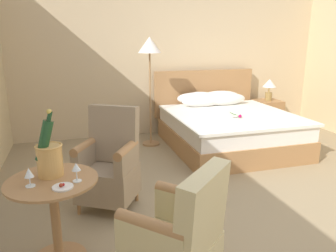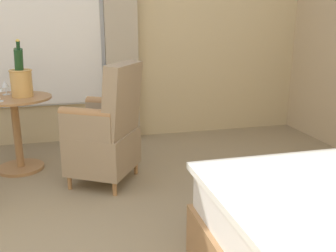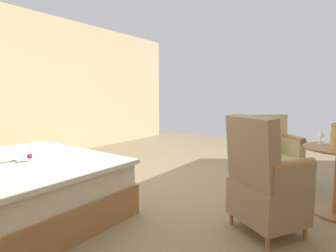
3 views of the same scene
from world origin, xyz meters
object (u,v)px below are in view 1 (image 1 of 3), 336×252
bed (226,126)px  armchair_by_window (109,166)px  side_table_round (55,214)px  wine_glass_near_edge (76,168)px  bedside_lamp (269,86)px  champagne_bucket (49,156)px  snack_plate (63,187)px  nightstand (267,115)px  floor_lamp_brass (150,54)px  wine_glass_near_bucket (29,174)px  armchair_facing_bed (179,241)px

bed → armchair_by_window: 2.52m
side_table_round → wine_glass_near_edge: (0.18, -0.08, 0.38)m
bedside_lamp → wine_glass_near_edge: (-3.56, -3.01, -0.04)m
champagne_bucket → snack_plate: champagne_bucket is taller
side_table_round → nightstand: bearing=38.0°
side_table_round → snack_plate: snack_plate is taller
bedside_lamp → side_table_round: bedside_lamp is taller
armchair_by_window → floor_lamp_brass: bearing=64.6°
floor_lamp_brass → champagne_bucket: (-1.40, -2.57, -0.62)m
bedside_lamp → armchair_by_window: (-3.24, -2.14, -0.40)m
bed → wine_glass_near_bucket: size_ratio=15.21×
wine_glass_near_edge → armchair_by_window: size_ratio=0.14×
bedside_lamp → wine_glass_near_edge: 4.66m
nightstand → wine_glass_near_bucket: size_ratio=4.12×
wine_glass_near_bucket → armchair_by_window: bearing=53.5°
wine_glass_near_bucket → armchair_by_window: armchair_by_window is taller
champagne_bucket → armchair_by_window: 0.96m
floor_lamp_brass → snack_plate: floor_lamp_brass is taller
bedside_lamp → armchair_by_window: size_ratio=0.39×
floor_lamp_brass → wine_glass_near_edge: 3.06m
side_table_round → wine_glass_near_edge: bearing=-24.7°
floor_lamp_brass → armchair_by_window: floor_lamp_brass is taller
side_table_round → snack_plate: bearing=-64.4°
bed → armchair_by_window: bed is taller
champagne_bucket → snack_plate: (0.09, -0.25, -0.15)m
bed → wine_glass_near_edge: (-2.37, -2.33, 0.47)m
nightstand → armchair_facing_bed: (-2.95, -3.52, 0.14)m
nightstand → champagne_bucket: bearing=-142.8°
armchair_facing_bed → wine_glass_near_bucket: bearing=150.8°
floor_lamp_brass → side_table_round: (-1.39, -2.65, -1.06)m
floor_lamp_brass → armchair_facing_bed: floor_lamp_brass is taller
bed → floor_lamp_brass: floor_lamp_brass is taller
side_table_round → armchair_by_window: 0.93m
champagne_bucket → armchair_by_window: (0.51, 0.70, -0.41)m
champagne_bucket → snack_plate: bearing=-70.3°
side_table_round → snack_plate: size_ratio=4.77×
side_table_round → wine_glass_near_bucket: (-0.14, -0.08, 0.37)m
side_table_round → floor_lamp_brass: bearing=62.4°
nightstand → champagne_bucket: champagne_bucket is taller
floor_lamp_brass → wine_glass_near_edge: bearing=-113.8°
champagne_bucket → side_table_round: bearing=-83.6°
armchair_facing_bed → bedside_lamp: bearing=50.1°
bedside_lamp → armchair_by_window: 3.90m
floor_lamp_brass → armchair_by_window: 2.31m
nightstand → floor_lamp_brass: (-2.35, -0.27, 1.19)m
bedside_lamp → floor_lamp_brass: size_ratio=0.23×
floor_lamp_brass → wine_glass_near_bucket: floor_lamp_brass is taller
wine_glass_near_edge → armchair_by_window: 0.99m
floor_lamp_brass → champagne_bucket: floor_lamp_brass is taller
side_table_round → wine_glass_near_bucket: 0.41m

